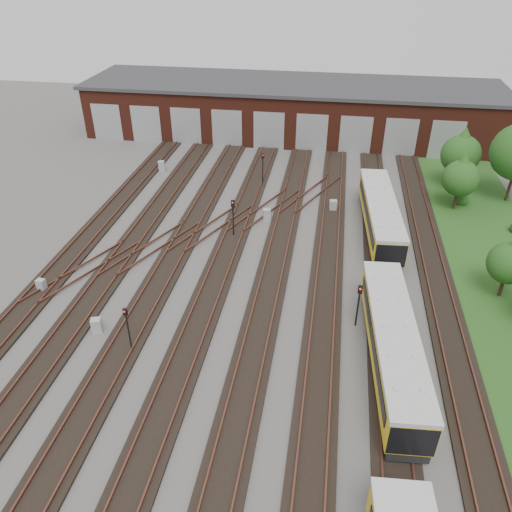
# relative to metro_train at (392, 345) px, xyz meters

# --- Properties ---
(ground) EXTENTS (120.00, 120.00, 0.00)m
(ground) POSITION_rel_metro_train_xyz_m (-10.00, 0.35, -1.73)
(ground) COLOR #494744
(ground) RESTS_ON ground
(track_network) EXTENTS (30.40, 70.00, 0.33)m
(track_network) POSITION_rel_metro_train_xyz_m (-10.17, 0.94, -1.62)
(track_network) COLOR black
(track_network) RESTS_ON ground
(maintenance_shed) EXTENTS (51.00, 12.50, 6.35)m
(maintenance_shed) POSITION_rel_metro_train_xyz_m (-10.01, 40.32, 1.48)
(maintenance_shed) COLOR #501F14
(maintenance_shed) RESTS_ON ground
(grass_verge) EXTENTS (8.00, 55.00, 0.05)m
(grass_verge) POSITION_rel_metro_train_xyz_m (9.00, 10.35, -1.70)
(grass_verge) COLOR #214617
(grass_verge) RESTS_ON ground
(metro_train) EXTENTS (3.29, 45.34, 2.73)m
(metro_train) POSITION_rel_metro_train_xyz_m (0.00, 0.00, 0.00)
(metro_train) COLOR black
(metro_train) RESTS_ON ground
(signal_mast_0) EXTENTS (0.26, 0.24, 3.24)m
(signal_mast_0) POSITION_rel_metro_train_xyz_m (-15.37, -1.13, 0.33)
(signal_mast_0) COLOR black
(signal_mast_0) RESTS_ON ground
(signal_mast_1) EXTENTS (0.30, 0.28, 3.40)m
(signal_mast_1) POSITION_rel_metro_train_xyz_m (-11.99, 13.37, 0.46)
(signal_mast_1) COLOR black
(signal_mast_1) RESTS_ON ground
(signal_mast_2) EXTENTS (0.29, 0.28, 3.31)m
(signal_mast_2) POSITION_rel_metro_train_xyz_m (-11.16, 24.19, 0.38)
(signal_mast_2) COLOR black
(signal_mast_2) RESTS_ON ground
(signal_mast_3) EXTENTS (0.29, 0.27, 3.16)m
(signal_mast_3) POSITION_rel_metro_train_xyz_m (-1.89, 3.47, 0.32)
(signal_mast_3) COLOR black
(signal_mast_3) RESTS_ON ground
(relay_cabinet_0) EXTENTS (0.62, 0.54, 0.95)m
(relay_cabinet_0) POSITION_rel_metro_train_xyz_m (-23.92, 3.67, -1.25)
(relay_cabinet_0) COLOR #9FA1A4
(relay_cabinet_0) RESTS_ON ground
(relay_cabinet_1) EXTENTS (0.82, 0.76, 1.09)m
(relay_cabinet_1) POSITION_rel_metro_train_xyz_m (-22.44, 25.88, -1.18)
(relay_cabinet_1) COLOR #9FA1A4
(relay_cabinet_1) RESTS_ON ground
(relay_cabinet_2) EXTENTS (0.76, 0.69, 1.04)m
(relay_cabinet_2) POSITION_rel_metro_train_xyz_m (-18.15, 0.13, -1.21)
(relay_cabinet_2) COLOR #9FA1A4
(relay_cabinet_2) RESTS_ON ground
(relay_cabinet_3) EXTENTS (0.78, 0.71, 1.07)m
(relay_cabinet_3) POSITION_rel_metro_train_xyz_m (-9.67, 16.71, -1.19)
(relay_cabinet_3) COLOR #9FA1A4
(relay_cabinet_3) RESTS_ON ground
(relay_cabinet_4) EXTENTS (0.72, 0.63, 1.08)m
(relay_cabinet_4) POSITION_rel_metro_train_xyz_m (-3.91, 19.41, -1.19)
(relay_cabinet_4) COLOR #9FA1A4
(relay_cabinet_4) RESTS_ON ground
(tree_0) EXTENTS (3.77, 3.77, 6.25)m
(tree_0) POSITION_rel_metro_train_xyz_m (7.88, 26.40, 2.29)
(tree_0) COLOR #302015
(tree_0) RESTS_ON ground
(tree_1) EXTENTS (3.26, 3.26, 5.40)m
(tree_1) POSITION_rel_metro_train_xyz_m (7.15, 21.66, 1.74)
(tree_1) COLOR #302015
(tree_1) RESTS_ON ground
(tree_3) EXTENTS (2.93, 2.93, 4.86)m
(tree_3) POSITION_rel_metro_train_xyz_m (8.09, 8.33, 1.39)
(tree_3) COLOR #302015
(tree_3) RESTS_ON ground
(bush_1) EXTENTS (1.37, 1.37, 1.37)m
(bush_1) POSITION_rel_metro_train_xyz_m (8.03, 22.94, -1.04)
(bush_1) COLOR #134012
(bush_1) RESTS_ON ground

